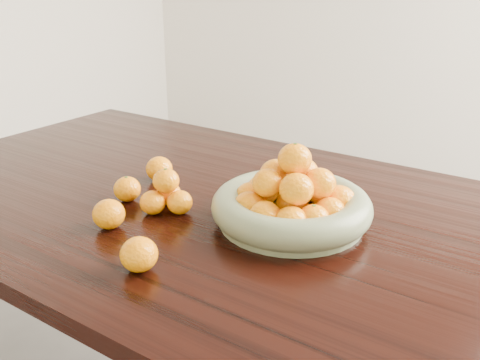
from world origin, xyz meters
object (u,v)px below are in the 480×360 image
Objects in this scene: orange_pyramid at (167,194)px; loose_orange_0 at (127,189)px; dining_table at (252,246)px; fruit_bowl at (292,203)px.

loose_orange_0 is (-0.11, -0.01, -0.01)m from orange_pyramid.
loose_orange_0 is at bearing -157.80° from dining_table.
orange_pyramid reaches higher than loose_orange_0.
dining_table is at bearing 31.68° from orange_pyramid.
dining_table is 16.81× the size of orange_pyramid.
orange_pyramid is at bearing 5.95° from loose_orange_0.
dining_table is 0.23m from orange_pyramid.
fruit_bowl reaches higher than loose_orange_0.
dining_table is 30.89× the size of loose_orange_0.
dining_table is at bearing 179.22° from fruit_bowl.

